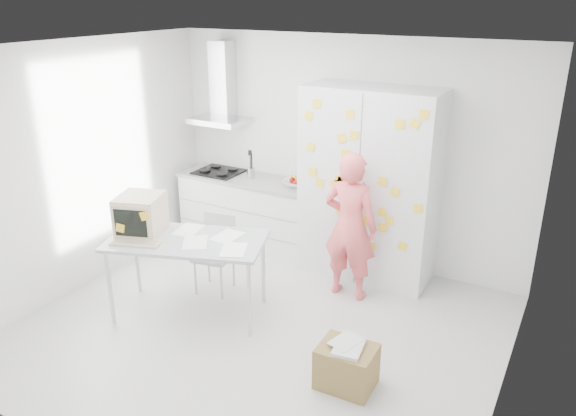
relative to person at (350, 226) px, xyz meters
The scene contains 10 objects.
floor 1.45m from the person, 113.44° to the right, with size 4.50×4.00×0.02m, color silver.
walls 0.81m from the person, 141.45° to the right, with size 4.52×4.01×2.70m.
ceiling 2.24m from the person, 113.44° to the right, with size 4.50×4.00×0.02m, color white.
counter_run 1.81m from the person, 160.29° to the left, with size 1.84×0.63×1.28m.
range_hood 2.53m from the person, 160.91° to the left, with size 0.70×0.48×1.01m.
tall_cabinet 0.64m from the person, 92.68° to the left, with size 1.50×0.68×2.20m.
person is the anchor object (origin of this frame).
desk 2.00m from the person, 142.74° to the right, with size 1.72×1.25×1.24m.
chair 1.50m from the person, 156.95° to the right, with size 0.45×0.45×0.86m.
cardboard_box 1.67m from the person, 67.00° to the right, with size 0.48×0.39×0.41m.
Camera 1 is at (2.56, -4.00, 3.14)m, focal length 35.00 mm.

